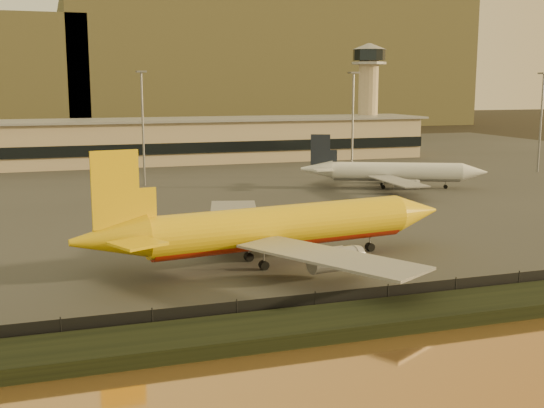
{
  "coord_description": "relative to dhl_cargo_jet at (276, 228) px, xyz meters",
  "views": [
    {
      "loc": [
        -30.2,
        -72.87,
        22.66
      ],
      "look_at": [
        -2.25,
        12.0,
        6.93
      ],
      "focal_mm": 45.0,
      "sensor_mm": 36.0,
      "label": 1
    }
  ],
  "objects": [
    {
      "name": "perimeter_fence",
      "position": [
        3.4,
        -20.04,
        -3.45
      ],
      "size": [
        300.0,
        0.05,
        2.2
      ],
      "primitive_type": "cube",
      "color": "black",
      "rests_on": "tarmac"
    },
    {
      "name": "terminal_building",
      "position": [
        -11.12,
        118.51,
        1.49
      ],
      "size": [
        202.0,
        25.0,
        12.6
      ],
      "color": "tan",
      "rests_on": "tarmac"
    },
    {
      "name": "ground",
      "position": [
        3.4,
        -7.04,
        -4.75
      ],
      "size": [
        900.0,
        900.0,
        0.0
      ],
      "primitive_type": "plane",
      "color": "black",
      "rests_on": "ground"
    },
    {
      "name": "control_tower",
      "position": [
        73.4,
        123.96,
        16.91
      ],
      "size": [
        11.2,
        11.2,
        35.5
      ],
      "color": "tan",
      "rests_on": "tarmac"
    },
    {
      "name": "white_narrowbody_jet",
      "position": [
        44.74,
        52.44,
        -1.07
      ],
      "size": [
        38.59,
        36.46,
        11.65
      ],
      "rotation": [
        0.0,
        0.0,
        -0.41
      ],
      "color": "white",
      "rests_on": "tarmac"
    },
    {
      "name": "apron_light_masts",
      "position": [
        18.4,
        67.96,
        10.95
      ],
      "size": [
        152.2,
        12.2,
        25.4
      ],
      "color": "slate",
      "rests_on": "tarmac"
    },
    {
      "name": "distant_hills",
      "position": [
        -17.34,
        332.96,
        26.64
      ],
      "size": [
        470.0,
        160.0,
        70.0
      ],
      "color": "brown",
      "rests_on": "ground"
    },
    {
      "name": "gse_vehicle_white",
      "position": [
        -12.38,
        21.46,
        -3.72
      ],
      "size": [
        3.88,
        2.15,
        1.66
      ],
      "primitive_type": "cube",
      "rotation": [
        0.0,
        0.0,
        -0.14
      ],
      "color": "white",
      "rests_on": "tarmac"
    },
    {
      "name": "gse_vehicle_yellow",
      "position": [
        16.7,
        21.25,
        -3.6
      ],
      "size": [
        4.5,
        2.61,
        1.9
      ],
      "primitive_type": "cube",
      "rotation": [
        0.0,
        0.0,
        0.17
      ],
      "color": "#E1B20B",
      "rests_on": "tarmac"
    },
    {
      "name": "dhl_cargo_jet",
      "position": [
        0.0,
        0.0,
        0.0
      ],
      "size": [
        51.03,
        49.56,
        15.24
      ],
      "rotation": [
        0.0,
        0.0,
        0.13
      ],
      "color": "#E1B20B",
      "rests_on": "tarmac"
    },
    {
      "name": "tarmac",
      "position": [
        3.4,
        87.96,
        -4.65
      ],
      "size": [
        320.0,
        220.0,
        0.2
      ],
      "primitive_type": "cube",
      "color": "#2D2D2D",
      "rests_on": "ground"
    },
    {
      "name": "embankment",
      "position": [
        3.4,
        -24.04,
        -4.05
      ],
      "size": [
        320.0,
        7.0,
        1.4
      ],
      "primitive_type": "cube",
      "color": "black",
      "rests_on": "ground"
    }
  ]
}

